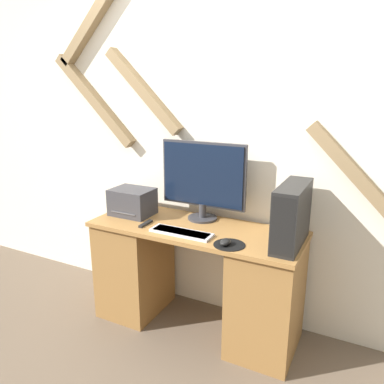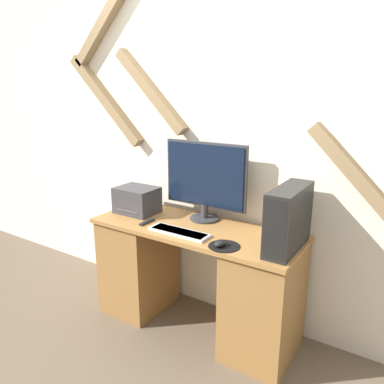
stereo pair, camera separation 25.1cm
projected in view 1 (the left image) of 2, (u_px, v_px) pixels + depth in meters
ground_plane at (177, 347)px, 2.61m from camera, size 12.00×12.00×0.00m
wall_back at (214, 141)px, 2.78m from camera, size 6.40×0.13×2.82m
desk at (195, 276)px, 2.75m from camera, size 1.52×0.57×0.80m
monitor at (203, 178)px, 2.72m from camera, size 0.65×0.22×0.58m
keyboard at (181, 232)px, 2.51m from camera, size 0.43×0.13×0.02m
mousepad at (229, 245)px, 2.34m from camera, size 0.20×0.20×0.00m
mouse at (225, 242)px, 2.33m from camera, size 0.06×0.10×0.04m
computer_tower at (292, 215)px, 2.29m from camera, size 0.15×0.47×0.39m
printer at (132, 202)px, 2.88m from camera, size 0.31×0.25×0.20m
remote_control at (146, 224)px, 2.68m from camera, size 0.03×0.14×0.02m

